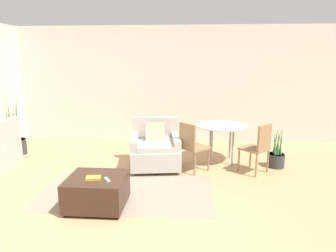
# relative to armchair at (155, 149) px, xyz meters

# --- Properties ---
(ground_plane) EXTENTS (20.00, 20.00, 0.00)m
(ground_plane) POSITION_rel_armchair_xyz_m (-0.16, -1.94, -0.34)
(ground_plane) COLOR tan
(wall_back) EXTENTS (12.00, 0.06, 2.75)m
(wall_back) POSITION_rel_armchair_xyz_m (-0.16, 1.91, 1.03)
(wall_back) COLOR beige
(wall_back) RESTS_ON ground_plane
(area_rug) EXTENTS (2.60, 1.45, 0.01)m
(area_rug) POSITION_rel_armchair_xyz_m (-0.30, -1.13, -0.34)
(area_rug) COLOR gray
(area_rug) RESTS_ON ground_plane
(armchair) EXTENTS (1.00, 1.03, 0.88)m
(armchair) POSITION_rel_armchair_xyz_m (0.00, 0.00, 0.00)
(armchair) COLOR #B2ADA3
(armchair) RESTS_ON ground_plane
(ottoman) EXTENTS (0.77, 0.70, 0.43)m
(ottoman) POSITION_rel_armchair_xyz_m (-0.61, -1.62, -0.11)
(ottoman) COLOR #382319
(ottoman) RESTS_ON ground_plane
(book_stack) EXTENTS (0.21, 0.15, 0.03)m
(book_stack) POSITION_rel_armchair_xyz_m (-0.63, -1.69, 0.11)
(book_stack) COLOR gold
(book_stack) RESTS_ON ottoman
(tv_remote_primary) EXTENTS (0.13, 0.16, 0.01)m
(tv_remote_primary) POSITION_rel_armchair_xyz_m (-0.44, -1.70, 0.10)
(tv_remote_primary) COLOR #B7B7BC
(tv_remote_primary) RESTS_ON ottoman
(potted_plant) EXTENTS (0.44, 0.44, 1.25)m
(potted_plant) POSITION_rel_armchair_xyz_m (-3.06, 0.52, -0.08)
(potted_plant) COLOR #333338
(potted_plant) RESTS_ON ground_plane
(dining_table) EXTENTS (1.02, 1.02, 0.74)m
(dining_table) POSITION_rel_armchair_xyz_m (1.25, 0.38, 0.30)
(dining_table) COLOR #99A8AD
(dining_table) RESTS_ON ground_plane
(dining_chair_near_left) EXTENTS (0.59, 0.59, 0.90)m
(dining_chair_near_left) POSITION_rel_armchair_xyz_m (0.67, -0.21, 0.17)
(dining_chair_near_left) COLOR #93704C
(dining_chair_near_left) RESTS_ON ground_plane
(dining_chair_near_right) EXTENTS (0.59, 0.59, 0.90)m
(dining_chair_near_right) POSITION_rel_armchair_xyz_m (1.84, -0.21, 0.17)
(dining_chair_near_right) COLOR #93704C
(dining_chair_near_right) RESTS_ON ground_plane
(potted_plant_small) EXTENTS (0.31, 0.31, 0.77)m
(potted_plant_small) POSITION_rel_armchair_xyz_m (2.26, 0.15, -0.14)
(potted_plant_small) COLOR #333338
(potted_plant_small) RESTS_ON ground_plane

